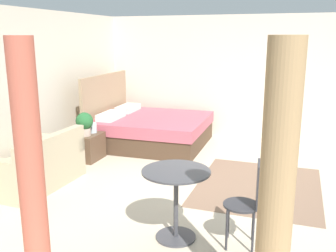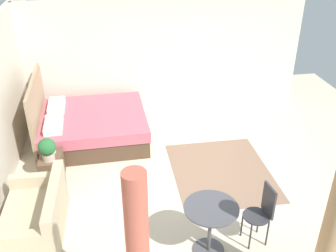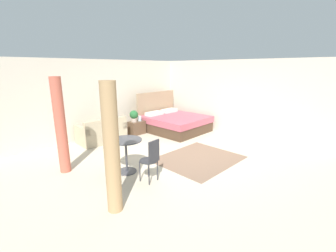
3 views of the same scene
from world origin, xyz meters
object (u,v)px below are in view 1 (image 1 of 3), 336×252
at_px(bed, 149,129).
at_px(cafe_chair_near_window, 250,197).
at_px(vase, 93,128).
at_px(potted_plant, 85,123).
at_px(couch, 37,168).
at_px(balcony_table, 176,191).
at_px(nightstand, 89,147).

bearing_deg(bed, cafe_chair_near_window, -143.26).
bearing_deg(vase, bed, -27.98).
bearing_deg(potted_plant, vase, -6.34).
distance_m(couch, vase, 1.44).
distance_m(bed, potted_plant, 1.52).
distance_m(bed, vase, 1.29).
xyz_separation_m(potted_plant, cafe_chair_near_window, (-1.80, -2.97, -0.14)).
xyz_separation_m(bed, cafe_chair_near_window, (-3.15, -2.35, 0.22)).
bearing_deg(balcony_table, cafe_chair_near_window, -83.34).
bearing_deg(balcony_table, couch, 73.02).
bearing_deg(cafe_chair_near_window, couch, 78.53).
distance_m(nightstand, vase, 0.34).
relative_size(couch, vase, 7.90).
distance_m(nightstand, balcony_table, 3.00).
xyz_separation_m(couch, cafe_chair_near_window, (-0.62, -3.05, 0.26)).
bearing_deg(potted_plant, balcony_table, -130.28).
xyz_separation_m(bed, potted_plant, (-1.34, 0.62, 0.36)).
height_order(bed, couch, bed).
bearing_deg(potted_plant, cafe_chair_near_window, -121.28).
xyz_separation_m(bed, vase, (-1.12, 0.60, 0.23)).
height_order(bed, cafe_chair_near_window, bed).
bearing_deg(vase, cafe_chair_near_window, -124.50).
height_order(bed, vase, bed).
bearing_deg(vase, couch, 175.92).
relative_size(nightstand, cafe_chair_near_window, 0.60).
xyz_separation_m(balcony_table, cafe_chair_near_window, (0.09, -0.74, 0.00)).
height_order(bed, potted_plant, bed).
bearing_deg(vase, potted_plant, 173.66).
height_order(nightstand, vase, vase).
distance_m(bed, cafe_chair_near_window, 3.93).
relative_size(potted_plant, balcony_table, 0.53).
bearing_deg(nightstand, cafe_chair_near_window, -122.71).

